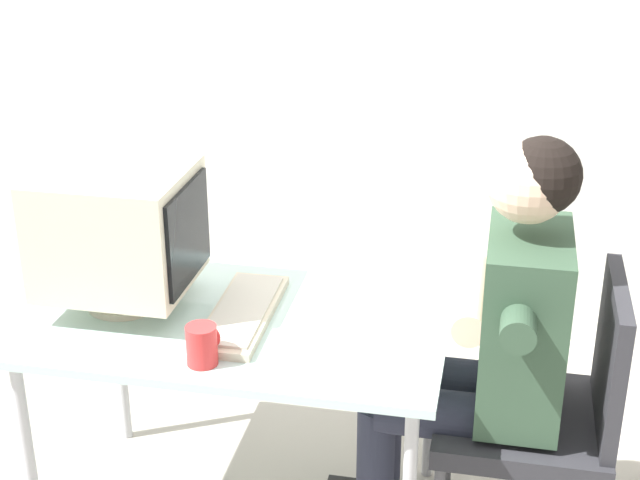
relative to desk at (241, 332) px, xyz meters
name	(u,v)px	position (x,y,z in m)	size (l,w,h in m)	color
desk	(241,332)	(0.00, 0.00, 0.00)	(1.19, 0.76, 0.72)	#B7B7BC
crt_monitor	(119,229)	(-0.34, -0.01, 0.30)	(0.42, 0.38, 0.41)	beige
keyboard	(242,313)	(0.01, -0.02, 0.08)	(0.17, 0.48, 0.03)	beige
office_chair	(548,405)	(0.88, 0.04, -0.16)	(0.48, 0.48, 0.89)	#4C4C51
person_seated	(488,332)	(0.70, 0.04, 0.06)	(0.67, 0.59, 1.28)	#334C38
desk_mug	(202,344)	(-0.02, -0.28, 0.11)	(0.08, 0.09, 0.11)	red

